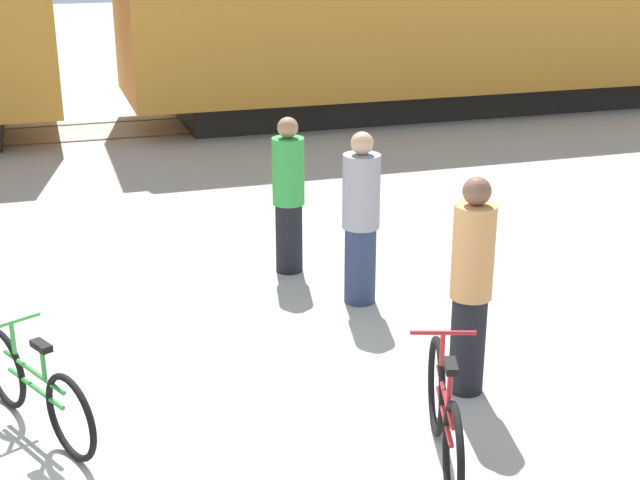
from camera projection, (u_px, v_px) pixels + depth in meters
ground_plane at (214, 444)px, 6.49m from camera, size 80.00×80.00×0.00m
rail_near at (100, 140)px, 15.66m from camera, size 66.78×0.07×0.01m
rail_far at (94, 123)px, 16.95m from camera, size 66.78×0.07×0.01m
bicycle_maroon at (444, 417)px, 6.11m from camera, size 0.60×1.62×0.92m
bicycle_green at (35, 389)px, 6.56m from camera, size 0.79×1.52×0.81m
person_in_tan at (471, 287)px, 6.95m from camera, size 0.33×0.33×1.80m
person_in_green at (289, 196)px, 9.47m from camera, size 0.34×0.34×1.70m
person_in_grey at (361, 219)px, 8.67m from camera, size 0.37×0.37×1.74m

